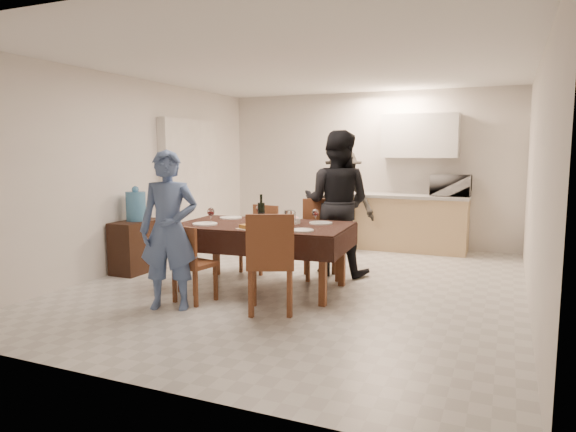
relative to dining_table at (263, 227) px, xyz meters
name	(u,v)px	position (x,y,z in m)	size (l,w,h in m)	color
floor	(303,284)	(0.34, 0.39, -0.73)	(5.00, 6.00, 0.02)	beige
ceiling	(304,65)	(0.34, 0.39, 1.87)	(5.00, 6.00, 0.02)	white
wall_back	(368,169)	(0.34, 3.39, 0.57)	(5.00, 0.02, 2.60)	silver
wall_front	(135,198)	(0.34, -2.61, 0.57)	(5.00, 0.02, 2.60)	silver
wall_left	(135,173)	(-2.16, 0.39, 0.57)	(0.02, 6.00, 2.60)	silver
wall_right	(536,182)	(2.84, 0.39, 0.57)	(0.02, 6.00, 2.60)	silver
stub_partition	(190,186)	(-2.08, 1.59, 0.32)	(0.15, 1.40, 2.10)	white
kitchen_base_cabinet	(397,223)	(0.94, 3.07, -0.30)	(2.20, 0.60, 0.86)	tan
kitchen_worktop	(398,196)	(0.94, 3.07, 0.15)	(2.24, 0.64, 0.05)	#9D9D99
upper_cabinet	(420,136)	(1.24, 3.21, 1.12)	(1.20, 0.34, 0.70)	silver
dining_table	(263,227)	(0.00, 0.00, 0.00)	(2.04, 1.28, 0.77)	black
chair_near_left	(190,256)	(-0.45, -0.83, -0.22)	(0.44, 0.44, 0.45)	brown
chair_near_right	(267,253)	(0.45, -0.85, -0.11)	(0.60, 0.62, 0.55)	brown
chair_far_left	(255,233)	(-0.45, 0.67, -0.19)	(0.46, 0.46, 0.48)	brown
chair_far_right	(319,232)	(0.45, 0.66, -0.12)	(0.60, 0.62, 0.54)	brown
console	(137,246)	(-1.94, 0.12, -0.39)	(0.37, 0.74, 0.69)	black
water_jug	(136,206)	(-1.94, 0.12, 0.15)	(0.26, 0.26, 0.39)	#488BBE
wine_bottle	(261,209)	(-0.05, 0.05, 0.21)	(0.08, 0.08, 0.34)	black
water_pitcher	(289,218)	(0.35, -0.05, 0.13)	(0.12, 0.12, 0.18)	white
savoury_tart	(256,227)	(0.10, -0.38, 0.06)	(0.37, 0.28, 0.05)	#AA8131
salad_bowl	(293,221)	(0.30, 0.18, 0.07)	(0.17, 0.17, 0.07)	white
mushroom_dish	(270,219)	(-0.05, 0.28, 0.05)	(0.19, 0.19, 0.03)	white
wine_glass_a	(211,216)	(-0.55, -0.25, 0.13)	(0.09, 0.09, 0.19)	white
wine_glass_b	(315,216)	(0.55, 0.25, 0.12)	(0.08, 0.08, 0.18)	white
wine_glass_c	(259,212)	(-0.20, 0.30, 0.13)	(0.08, 0.08, 0.19)	white
plate_near_left	(205,224)	(-0.60, -0.30, 0.04)	(0.28, 0.28, 0.02)	white
plate_near_right	(302,230)	(0.60, -0.30, 0.04)	(0.26, 0.26, 0.01)	white
plate_far_left	(231,218)	(-0.60, 0.30, 0.04)	(0.28, 0.28, 0.02)	white
plate_far_right	(321,223)	(0.60, 0.30, 0.04)	(0.27, 0.27, 0.02)	white
microwave	(451,185)	(1.76, 3.07, 0.34)	(0.60, 0.41, 0.33)	silver
person_near	(169,230)	(-0.55, -1.05, 0.08)	(0.59, 0.39, 1.62)	#4D679B
person_far	(337,203)	(0.55, 1.05, 0.20)	(0.91, 0.71, 1.87)	black
person_kitchen	(343,201)	(0.14, 2.62, 0.08)	(1.05, 0.60, 1.63)	black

